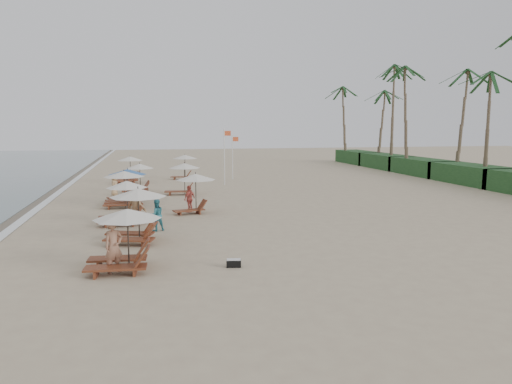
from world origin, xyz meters
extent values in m
plane|color=tan|center=(0.00, 0.00, 0.00)|extent=(160.00, 160.00, 0.00)
cube|color=#6B5E4C|center=(-12.50, 10.00, 0.00)|extent=(3.20, 140.00, 0.01)
cube|color=white|center=(-11.20, 10.00, 0.01)|extent=(0.50, 140.00, 0.02)
cube|color=#193D1C|center=(22.00, 14.50, 0.80)|extent=(3.20, 8.00, 1.60)
cube|color=#193D1C|center=(22.00, 22.00, 0.80)|extent=(3.20, 8.00, 1.60)
cube|color=#193D1C|center=(22.00, 29.50, 0.80)|extent=(3.20, 8.00, 1.60)
cube|color=#193D1C|center=(22.00, 37.00, 0.80)|extent=(3.20, 8.00, 1.60)
cylinder|color=brown|center=(22.00, 12.80, 4.50)|extent=(0.36, 0.36, 9.00)
cylinder|color=brown|center=(22.90, 18.00, 4.90)|extent=(0.36, 0.36, 9.80)
cylinder|color=brown|center=(21.10, 23.20, 5.30)|extent=(0.36, 0.36, 10.60)
cylinder|color=brown|center=(22.00, 28.40, 5.70)|extent=(0.36, 0.36, 11.40)
cylinder|color=brown|center=(22.90, 33.60, 4.50)|extent=(0.36, 0.36, 9.00)
cylinder|color=brown|center=(21.10, 38.80, 4.90)|extent=(0.36, 0.36, 9.80)
cylinder|color=black|center=(-5.44, -4.66, 1.02)|extent=(0.05, 0.05, 2.05)
cone|color=silver|center=(-5.44, -4.66, 1.95)|extent=(2.31, 2.31, 0.35)
cylinder|color=black|center=(-5.15, -0.64, 1.11)|extent=(0.05, 0.05, 2.21)
cone|color=silver|center=(-5.15, -0.64, 2.11)|extent=(2.38, 2.38, 0.35)
cylinder|color=black|center=(-5.78, 3.47, 1.05)|extent=(0.05, 0.05, 2.09)
cone|color=silver|center=(-5.78, 3.47, 1.99)|extent=(2.03, 2.03, 0.35)
cylinder|color=black|center=(-6.14, 8.60, 1.06)|extent=(0.05, 0.05, 2.12)
cone|color=silver|center=(-6.14, 8.60, 2.02)|extent=(2.43, 2.43, 0.35)
cylinder|color=black|center=(-6.01, 10.51, 1.03)|extent=(0.05, 0.05, 2.06)
cone|color=#3663A2|center=(-6.01, 10.51, 1.96)|extent=(2.41, 2.41, 0.35)
cylinder|color=black|center=(-5.31, 14.70, 1.04)|extent=(0.05, 0.05, 2.07)
cone|color=silver|center=(-5.31, 14.70, 1.97)|extent=(2.02, 2.02, 0.35)
cylinder|color=black|center=(-6.20, 21.15, 1.11)|extent=(0.05, 0.05, 2.21)
cone|color=silver|center=(-6.20, 21.15, 2.11)|extent=(2.12, 2.12, 0.35)
cylinder|color=black|center=(-2.13, 5.71, 1.07)|extent=(0.05, 0.05, 2.15)
cone|color=silver|center=(-2.13, 5.71, 2.05)|extent=(2.24, 2.24, 0.35)
cylinder|color=black|center=(-2.18, 13.47, 1.07)|extent=(0.05, 0.05, 2.15)
cone|color=silver|center=(-2.18, 13.47, 2.05)|extent=(2.24, 2.24, 0.35)
cylinder|color=black|center=(-1.39, 23.45, 1.07)|extent=(0.05, 0.05, 2.15)
cone|color=silver|center=(-1.39, 23.45, 2.05)|extent=(2.24, 2.24, 0.35)
imported|color=#9D6E55|center=(-5.91, -4.89, 0.90)|extent=(0.78, 0.72, 1.80)
imported|color=teal|center=(-4.40, 1.42, 0.75)|extent=(0.86, 0.76, 1.50)
imported|color=#97734D|center=(-5.33, 3.54, 0.91)|extent=(1.32, 1.29, 1.81)
imported|color=#CD5D52|center=(-2.46, 6.05, 0.77)|extent=(0.88, 0.92, 1.54)
imported|color=tan|center=(-7.09, 13.84, 0.74)|extent=(0.64, 0.82, 1.48)
cube|color=black|center=(-1.89, -5.13, 0.13)|extent=(0.55, 0.34, 0.25)
cube|color=silver|center=(-1.89, -5.13, 0.26)|extent=(0.52, 0.32, 0.04)
cylinder|color=silver|center=(1.46, 18.24, 2.33)|extent=(0.08, 0.08, 4.66)
cube|color=#CF4E26|center=(1.74, 18.24, 4.26)|extent=(0.55, 0.02, 0.40)
cylinder|color=silver|center=(2.81, 22.09, 2.03)|extent=(0.08, 0.08, 4.07)
cube|color=#CF4E26|center=(3.09, 22.09, 3.67)|extent=(0.55, 0.02, 0.40)
camera|label=1|loc=(-4.70, -21.25, 4.91)|focal=33.88mm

